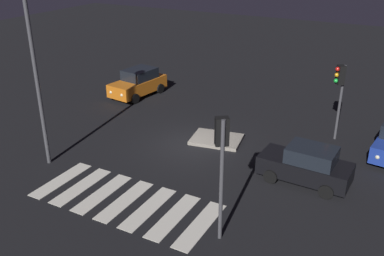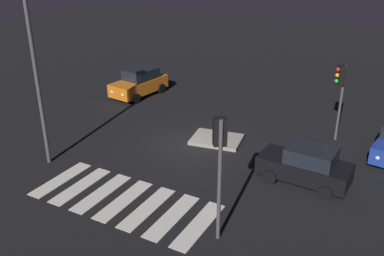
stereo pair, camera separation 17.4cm
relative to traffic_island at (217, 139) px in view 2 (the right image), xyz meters
name	(u,v)px [view 2 (the right image)]	position (x,y,z in m)	size (l,w,h in m)	color
ground_plane	(192,146)	(-0.86, -1.13, -0.09)	(80.00, 80.00, 0.00)	black
traffic_island	(217,139)	(0.00, 0.00, 0.00)	(2.84, 2.32, 0.18)	gray
car_orange	(139,83)	(-7.74, 4.01, 0.80)	(2.35, 4.30, 1.81)	orange
car_black	(306,166)	(5.17, -1.95, 0.75)	(4.00, 2.01, 1.71)	black
traffic_light_east	(220,149)	(3.44, -7.07, 3.36)	(0.54, 0.53, 4.55)	#47474C
traffic_light_north	(340,85)	(5.31, 3.16, 2.96)	(0.53, 0.54, 4.01)	#47474C
street_lamp	(31,43)	(-5.99, -5.93, 5.63)	(0.56, 0.56, 8.52)	#47474C
crosswalk_near	(124,200)	(-0.86, -6.88, -0.08)	(7.60, 3.20, 0.02)	silver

